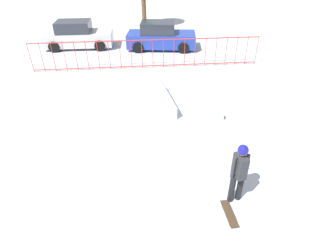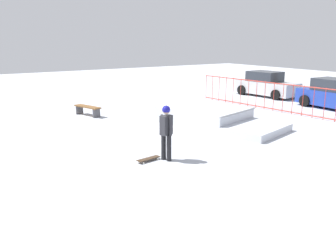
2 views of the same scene
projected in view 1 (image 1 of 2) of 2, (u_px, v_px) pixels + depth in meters
The scene contains 7 objects.
ground_plane at pixel (138, 137), 9.31m from camera, with size 60.00×60.00×0.00m, color #B2B7C1.
skate_ramp at pixel (134, 106), 10.45m from camera, with size 5.86×3.81×0.74m.
skater at pixel (239, 170), 6.50m from camera, with size 0.43×0.43×1.73m.
skateboard at pixel (229, 213), 6.59m from camera, with size 0.34×0.82×0.09m.
perimeter_fence at pixel (147, 53), 14.14m from camera, with size 11.59×1.12×1.50m.
parked_car_silver at pixel (78, 36), 17.03m from camera, with size 4.23×2.19×1.60m.
parked_car_blue at pixel (161, 37), 16.82m from camera, with size 4.16×2.05×1.60m.
Camera 1 is at (0.95, -7.56, 5.46)m, focal length 29.47 mm.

